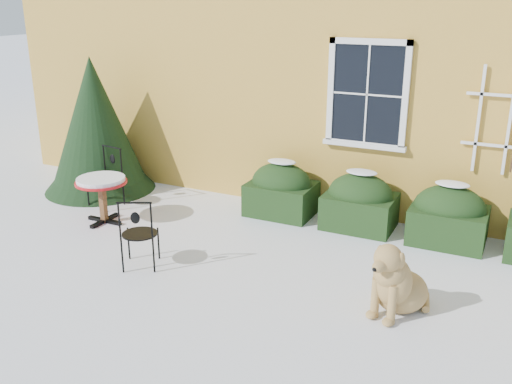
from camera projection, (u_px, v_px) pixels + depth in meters
The scene contains 8 objects.
ground at pixel (221, 285), 7.02m from camera, with size 80.00×80.00×0.00m, color white.
house at pixel (381, 4), 11.92m from camera, with size 12.40×8.40×6.40m.
hedge_row at pixel (403, 209), 8.38m from camera, with size 4.95×0.80×0.91m.
evergreen_shrub at pixel (96, 138), 10.21m from camera, with size 1.98×1.98×2.40m.
bistro_table at pixel (101, 185), 8.77m from camera, with size 0.79×0.79×0.73m.
patio_chair_near at pixel (139, 233), 7.34m from camera, with size 0.57×0.57×0.96m.
patio_chair_far at pixel (106, 177), 9.54m from camera, with size 0.50×0.49×0.99m.
dog at pixel (396, 283), 6.29m from camera, with size 0.75×0.98×0.91m.
Camera 1 is at (3.14, -5.44, 3.37)m, focal length 40.00 mm.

